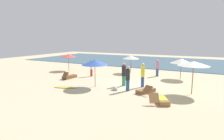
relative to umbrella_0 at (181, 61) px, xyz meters
name	(u,v)px	position (x,y,z in m)	size (l,w,h in m)	color
ground_plane	(129,85)	(-3.41, -4.58, -1.76)	(60.00, 60.00, 0.00)	beige
ocean_water	(169,62)	(-3.41, 12.42, -1.73)	(48.00, 16.00, 0.06)	#3D6075
umbrella_0	(181,61)	(0.00, 0.00, 0.00)	(2.05, 2.05, 1.97)	brown
umbrella_1	(131,57)	(-5.47, 0.88, 0.03)	(1.84, 1.84, 1.98)	brown
umbrella_2	(68,56)	(-12.73, -1.10, 0.07)	(1.85, 1.85, 2.02)	olive
umbrella_3	(95,62)	(-5.69, -6.29, 0.26)	(2.11, 2.11, 2.24)	brown
umbrella_4	(194,64)	(1.44, -4.84, 0.41)	(2.14, 2.14, 2.33)	brown
lounger_0	(69,77)	(-9.70, -4.67, -1.59)	(0.74, 1.71, 0.72)	brown
lounger_2	(161,100)	(-0.04, -7.72, -1.58)	(1.31, 1.77, 0.69)	olive
lounger_4	(146,91)	(-1.51, -6.11, -1.59)	(1.26, 1.78, 0.69)	brown
person_0	(91,68)	(-8.37, -2.76, -0.89)	(0.39, 0.39, 1.70)	#BF3338
person_2	(143,75)	(-2.28, -4.56, -0.75)	(0.43, 0.43, 1.95)	#2D4C8C
person_3	(124,74)	(-3.79, -4.87, -0.79)	(0.49, 0.49, 1.91)	#338C59
person_4	(128,78)	(-2.89, -6.18, -0.79)	(0.38, 0.38, 1.89)	#2D4C8C
person_5	(157,68)	(-2.34, 0.37, -0.87)	(0.40, 0.40, 1.74)	#2D4C8C
dog	(115,88)	(-3.80, -6.41, -1.60)	(0.65, 0.52, 0.31)	silver
surfboard	(65,87)	(-7.67, -7.61, -1.72)	(1.89, 1.11, 0.07)	gold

